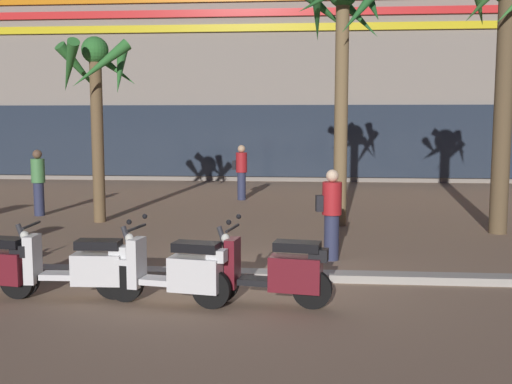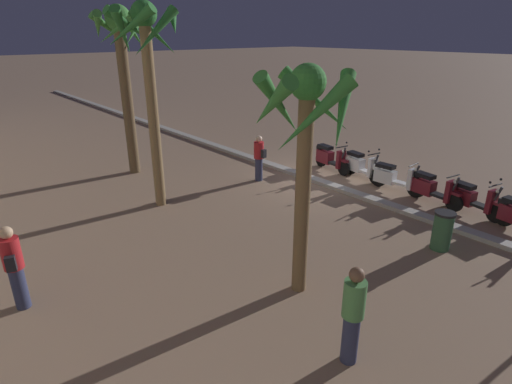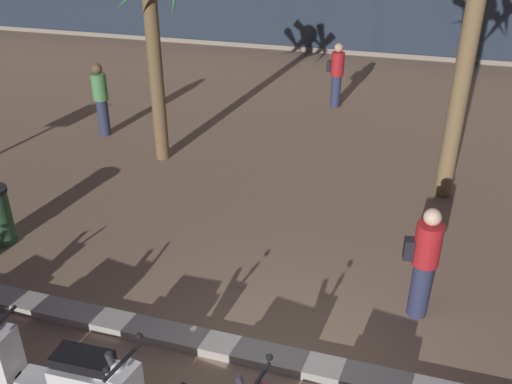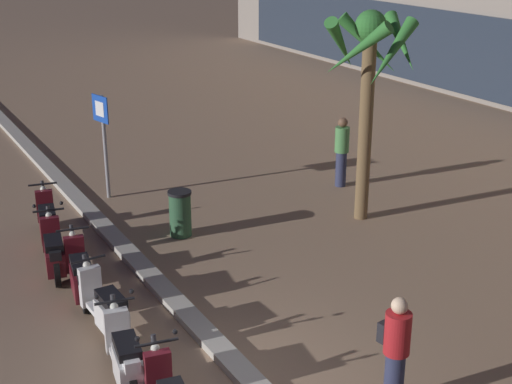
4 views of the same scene
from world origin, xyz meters
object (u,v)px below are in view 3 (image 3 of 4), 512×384
object	(u,v)px
pedestrian_strolling_near_curb	(101,98)
pedestrian_by_palm_tree	(337,74)
pedestrian_window_shopping	(424,261)
scooter_white_second_in_line	(61,376)

from	to	relation	value
pedestrian_strolling_near_curb	pedestrian_by_palm_tree	xyz separation A→B (m)	(4.81, 3.57, -0.00)
pedestrian_window_shopping	pedestrian_by_palm_tree	world-z (taller)	pedestrian_by_palm_tree
pedestrian_strolling_near_curb	pedestrian_by_palm_tree	bearing A→B (deg)	36.59
scooter_white_second_in_line	pedestrian_strolling_near_curb	distance (m)	8.03
pedestrian_strolling_near_curb	pedestrian_window_shopping	size ratio (longest dim) A/B	1.06
pedestrian_strolling_near_curb	pedestrian_window_shopping	distance (m)	8.51
scooter_white_second_in_line	pedestrian_by_palm_tree	bearing A→B (deg)	84.16
pedestrian_strolling_near_curb	scooter_white_second_in_line	bearing A→B (deg)	-62.38
scooter_white_second_in_line	pedestrian_strolling_near_curb	bearing A→B (deg)	117.62
pedestrian_strolling_near_curb	pedestrian_window_shopping	world-z (taller)	pedestrian_strolling_near_curb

